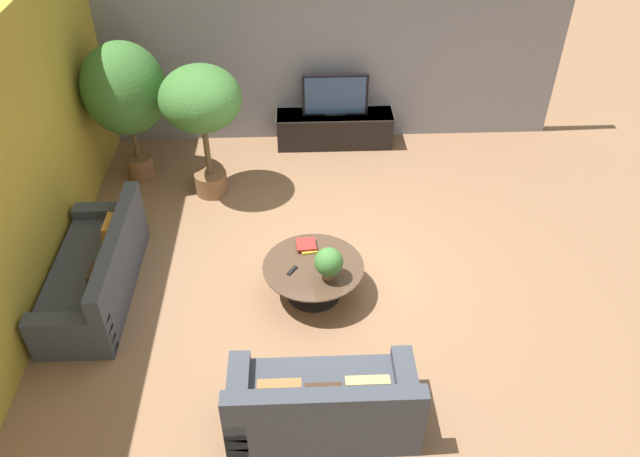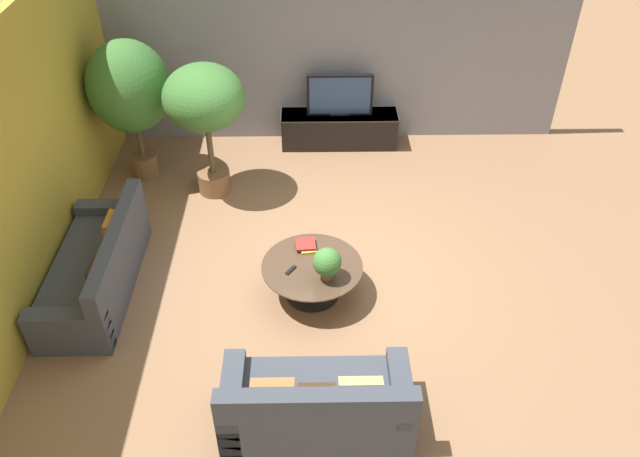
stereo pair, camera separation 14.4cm
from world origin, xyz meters
name	(u,v)px [view 1 (the left image)]	position (x,y,z in m)	size (l,w,h in m)	color
ground_plane	(328,267)	(0.00, 0.00, 0.00)	(24.00, 24.00, 0.00)	#8C6647
back_wall_stone	(318,46)	(0.00, 3.26, 1.50)	(7.40, 0.12, 3.00)	gray
side_wall_left	(29,160)	(-3.26, 0.20, 1.50)	(0.12, 7.40, 3.00)	gold
media_console	(335,129)	(0.25, 2.94, 0.28)	(1.83, 0.50, 0.53)	black
television	(335,95)	(0.25, 2.94, 0.85)	(1.00, 0.13, 0.65)	black
coffee_table	(313,274)	(-0.19, -0.45, 0.31)	(1.15, 1.15, 0.43)	black
couch_by_wall	(97,273)	(-2.67, -0.31, 0.28)	(0.84, 2.09, 0.84)	#3D424C
couch_near_entry	(323,405)	(-0.16, -2.21, 0.29)	(1.74, 0.84, 0.84)	#3D424C
potted_palm_tall	(125,91)	(-2.64, 2.11, 1.37)	(1.12, 1.12, 2.04)	brown
potted_palm_corner	(201,104)	(-1.57, 1.68, 1.38)	(1.07, 1.07, 1.89)	brown
potted_plant_tabletop	(329,262)	(-0.03, -0.65, 0.66)	(0.32, 0.32, 0.39)	brown
book_stack	(307,245)	(-0.26, -0.12, 0.46)	(0.25, 0.29, 0.06)	gold
remote_black	(292,270)	(-0.43, -0.53, 0.44)	(0.04, 0.16, 0.02)	black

